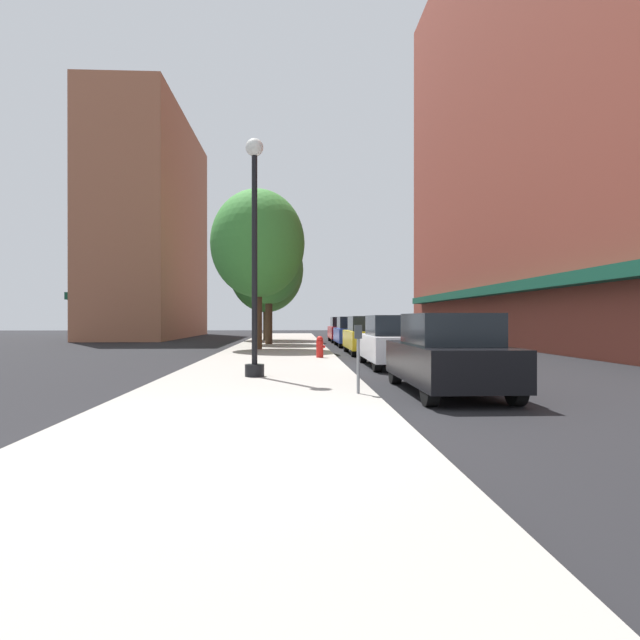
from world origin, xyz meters
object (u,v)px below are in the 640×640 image
object	(u,v)px
tree_near	(258,244)
car_white	(394,342)
tree_far	(269,266)
car_red	(343,330)
lamppost	(255,252)
car_blue	(352,332)
tree_mid	(266,270)
parking_meter_near	(358,350)
fire_hydrant	(320,347)
car_black	(447,355)
car_yellow	(368,336)

from	to	relation	value
tree_near	car_white	bearing A→B (deg)	-58.23
tree_far	car_red	xyz separation A→B (m)	(4.66, 4.94, -3.72)
lamppost	tree_far	xyz separation A→B (m)	(-0.49, 16.53, 1.33)
car_blue	tree_mid	bearing A→B (deg)	128.82
tree_far	car_red	bearing A→B (deg)	46.70
parking_meter_near	car_blue	bearing A→B (deg)	84.11
lamppost	fire_hydrant	world-z (taller)	lamppost
parking_meter_near	car_red	world-z (taller)	car_red
tree_near	tree_mid	size ratio (longest dim) A/B	0.99
lamppost	car_black	bearing A→B (deg)	-29.07
car_white	car_red	bearing A→B (deg)	88.01
car_white	car_red	xyz separation A→B (m)	(0.00, 17.83, 0.00)
tree_near	car_blue	bearing A→B (deg)	40.88
fire_hydrant	tree_mid	distance (m)	16.60
car_red	tree_mid	bearing A→B (deg)	175.63
tree_far	car_white	bearing A→B (deg)	-70.13
car_white	tree_near	bearing A→B (deg)	119.78
tree_near	parking_meter_near	bearing A→B (deg)	-78.53
lamppost	fire_hydrant	size ratio (longest dim) A/B	7.47
tree_mid	car_red	xyz separation A→B (m)	(5.11, -0.51, -4.01)
car_yellow	car_blue	xyz separation A→B (m)	(0.00, 6.19, 0.00)
tree_mid	car_red	world-z (taller)	tree_mid
lamppost	tree_far	distance (m)	16.59
car_black	car_blue	distance (m)	18.16
lamppost	tree_mid	bearing A→B (deg)	92.46
parking_meter_near	car_white	xyz separation A→B (m)	(1.95, 6.69, -0.14)
car_black	car_yellow	size ratio (longest dim) A/B	1.00
parking_meter_near	car_white	world-z (taller)	car_white
tree_far	car_black	distance (m)	19.76
car_white	car_blue	bearing A→B (deg)	88.01
lamppost	tree_far	size ratio (longest dim) A/B	0.89
car_black	car_red	world-z (taller)	same
fire_hydrant	tree_near	xyz separation A→B (m)	(-2.67, 5.38, 4.55)
car_black	car_red	bearing A→B (deg)	87.95
lamppost	car_yellow	bearing A→B (deg)	66.67
car_black	tree_mid	bearing A→B (deg)	99.83
tree_far	car_red	distance (m)	7.74
car_yellow	car_blue	distance (m)	6.19
fire_hydrant	tree_mid	size ratio (longest dim) A/B	0.10
lamppost	car_yellow	xyz separation A→B (m)	(4.17, 9.66, -2.39)
car_blue	tree_far	bearing A→B (deg)	170.69
car_black	car_white	size ratio (longest dim) A/B	1.00
lamppost	car_blue	xyz separation A→B (m)	(4.17, 15.85, -2.39)
tree_near	tree_mid	distance (m)	10.39
fire_hydrant	car_white	bearing A→B (deg)	-48.66
parking_meter_near	car_black	xyz separation A→B (m)	(1.95, 0.73, -0.14)
tree_mid	tree_far	distance (m)	5.48
car_black	parking_meter_near	bearing A→B (deg)	-161.50
tree_near	car_red	size ratio (longest dim) A/B	1.74
car_yellow	car_white	bearing A→B (deg)	-90.16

